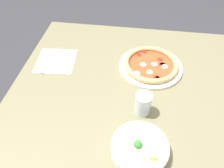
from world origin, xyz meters
name	(u,v)px	position (x,y,z in m)	size (l,w,h in m)	color
ground_plane	(140,161)	(0.00, 0.00, 0.00)	(8.00, 8.00, 0.00)	#333338
dining_table	(153,102)	(0.00, 0.00, 0.67)	(1.34, 1.02, 0.76)	#706B4C
pizza	(151,65)	(0.03, -0.15, 0.78)	(0.32, 0.32, 0.04)	white
bowl	(140,148)	(0.06, 0.32, 0.79)	(0.21, 0.21, 0.07)	white
napkin	(56,61)	(0.52, -0.13, 0.76)	(0.21, 0.21, 0.00)	white
fork	(62,61)	(0.49, -0.13, 0.77)	(0.03, 0.17, 0.00)	silver
knife	(52,59)	(0.54, -0.14, 0.77)	(0.03, 0.21, 0.01)	silver
glass	(143,104)	(0.06, 0.13, 0.81)	(0.07, 0.07, 0.10)	silver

